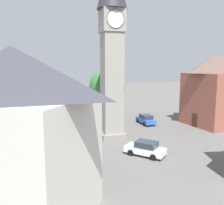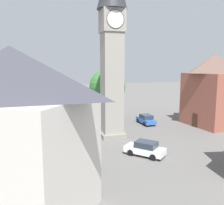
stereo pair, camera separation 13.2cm
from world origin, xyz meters
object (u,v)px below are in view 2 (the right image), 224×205
car_silver_kerb (146,119)px  tree (107,87)px  building_shop_left (14,133)px  building_corner_back (213,90)px  car_white_side (40,155)px  car_blue_kerb (64,125)px  lamp_post (97,105)px  car_red_corner (145,148)px  pedestrian (34,127)px  clock_tower (112,30)px

car_silver_kerb → tree: 8.78m
building_shop_left → building_corner_back: size_ratio=1.01×
car_white_side → tree: (11.42, 16.87, 4.84)m
car_silver_kerb → building_shop_left: size_ratio=0.37×
car_blue_kerb → building_shop_left: building_shop_left is taller
building_corner_back → lamp_post: bearing=165.0°
car_red_corner → pedestrian: (-11.08, 11.65, 0.25)m
car_silver_kerb → tree: tree is taller
building_corner_back → building_shop_left: bearing=-149.6°
car_red_corner → tree: (1.08, 18.14, 4.84)m
car_blue_kerb → clock_tower: bearing=-41.2°
car_white_side → tree: bearing=55.9°
building_shop_left → lamp_post: 22.84m
car_blue_kerb → pedestrian: pedestrian is taller
clock_tower → building_corner_back: size_ratio=2.10×
car_red_corner → car_white_side: same height
clock_tower → pedestrian: size_ratio=13.72×
building_shop_left → lamp_post: (9.76, 20.57, -1.85)m
car_silver_kerb → car_red_corner: size_ratio=0.99×
car_red_corner → car_white_side: (-10.34, 1.26, 0.00)m
tree → building_corner_back: 17.07m
car_blue_kerb → pedestrian: 4.20m
car_red_corner → building_shop_left: size_ratio=0.38×
car_silver_kerb → car_white_side: 19.89m
lamp_post → car_white_side: bearing=-124.3°
car_red_corner → lamp_post: lamp_post is taller
clock_tower → tree: 13.49m
car_white_side → pedestrian: bearing=94.1°
car_silver_kerb → tree: size_ratio=0.48×
tree → car_blue_kerb: bearing=-145.3°
car_white_side → lamp_post: lamp_post is taller
car_silver_kerb → building_corner_back: size_ratio=0.38×
car_blue_kerb → car_white_side: 11.77m
clock_tower → tree: size_ratio=2.65×
car_blue_kerb → car_red_corner: (6.99, -12.54, 0.00)m
clock_tower → lamp_post: bearing=95.7°
car_red_corner → tree: 18.80m
tree → car_silver_kerb: bearing=-48.3°
car_white_side → building_corner_back: 27.40m
car_blue_kerb → car_white_side: bearing=-106.6°
car_white_side → building_shop_left: bearing=-99.1°
car_white_side → tree: 20.94m
car_silver_kerb → building_shop_left: building_shop_left is taller
lamp_post → car_silver_kerb: bearing=-7.0°
lamp_post → pedestrian: bearing=-167.8°
tree → building_corner_back: size_ratio=0.79×
clock_tower → building_shop_left: size_ratio=2.08×
clock_tower → car_white_side: (-9.06, -6.28, -12.85)m
car_blue_kerb → pedestrian: bearing=-167.7°
car_blue_kerb → building_shop_left: (-4.66, -19.47, 4.47)m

